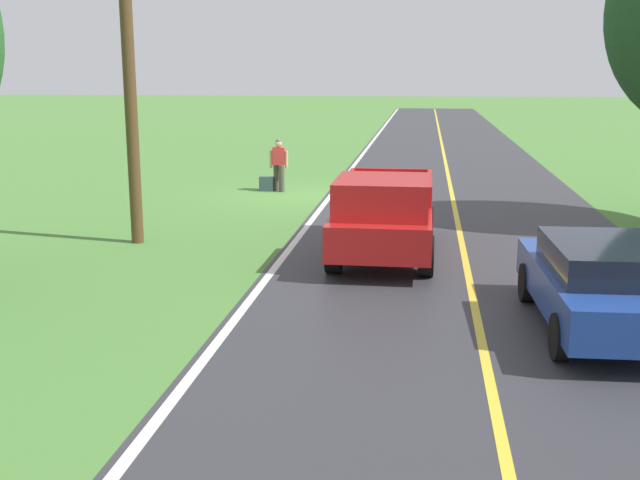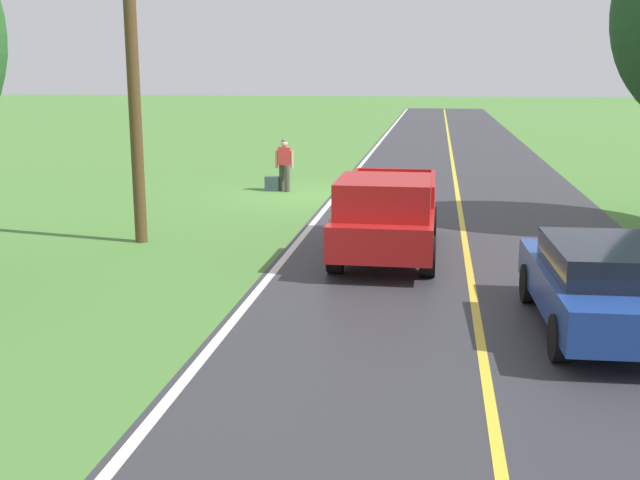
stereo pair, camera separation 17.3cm
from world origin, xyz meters
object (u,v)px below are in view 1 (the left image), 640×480
sedan_mid_oncoming (602,283)px  utility_pole_roadside (129,71)px  hitchhiker_walking (279,162)px  suitcase_carried (266,184)px  pickup_truck_passing (384,213)px

sedan_mid_oncoming → utility_pole_roadside: size_ratio=0.57×
hitchhiker_walking → suitcase_carried: bearing=12.8°
pickup_truck_passing → utility_pole_roadside: (5.76, -0.69, 2.94)m
suitcase_carried → pickup_truck_passing: 9.82m
hitchhiker_walking → suitcase_carried: (0.42, 0.09, -0.74)m
hitchhiker_walking → utility_pole_roadside: (1.81, 8.17, 2.93)m
pickup_truck_passing → hitchhiker_walking: bearing=-65.9°
sedan_mid_oncoming → hitchhiker_walking: bearing=-60.3°
hitchhiker_walking → sedan_mid_oncoming: hitchhiker_walking is taller
sedan_mid_oncoming → pickup_truck_passing: bearing=-50.4°
suitcase_carried → pickup_truck_passing: (-4.37, 8.76, 0.72)m
suitcase_carried → utility_pole_roadside: size_ratio=0.06×
pickup_truck_passing → utility_pole_roadside: bearing=-6.8°
suitcase_carried → sedan_mid_oncoming: 15.28m
sedan_mid_oncoming → utility_pole_roadside: 11.02m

